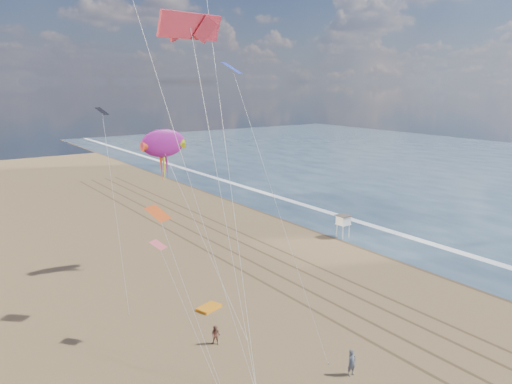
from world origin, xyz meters
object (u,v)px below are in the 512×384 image
lifeguard_stand (343,220)px  show_kite (163,144)px  kite_flyer_a (352,363)px  kite_flyer_b (216,335)px  grounded_kite (209,308)px

lifeguard_stand → show_kite: bearing=173.8°
kite_flyer_a → kite_flyer_b: bearing=123.6°
kite_flyer_a → kite_flyer_b: (-5.56, 8.89, -0.17)m
grounded_kite → kite_flyer_a: size_ratio=1.10×
kite_flyer_a → grounded_kite: bearing=103.0°
lifeguard_stand → grounded_kite: bearing=-161.4°
lifeguard_stand → kite_flyer_b: lifeguard_stand is taller
grounded_kite → show_kite: 17.33m
lifeguard_stand → kite_flyer_a: bearing=-133.5°
kite_flyer_a → kite_flyer_b: size_ratio=1.22×
lifeguard_stand → grounded_kite: size_ratio=1.42×
grounded_kite → show_kite: show_kite is taller
grounded_kite → kite_flyer_a: kite_flyer_a is taller
lifeguard_stand → kite_flyer_a: 31.52m
show_kite → kite_flyer_a: bearing=-85.9°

